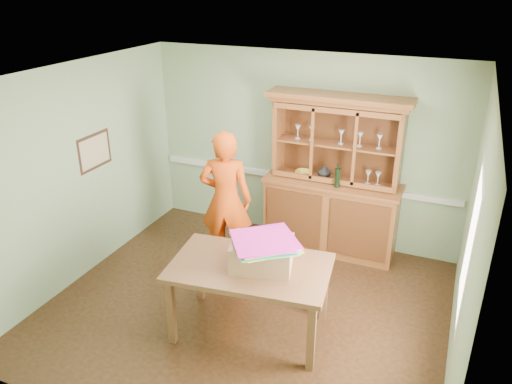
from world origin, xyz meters
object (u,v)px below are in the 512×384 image
at_px(china_hutch, 332,198).
at_px(dining_table, 250,273).
at_px(person, 226,200).
at_px(cardboard_box, 262,254).

distance_m(china_hutch, dining_table, 2.13).
bearing_deg(china_hutch, person, -141.33).
bearing_deg(dining_table, person, 119.03).
relative_size(china_hutch, cardboard_box, 3.58).
bearing_deg(person, china_hutch, -156.35).
xyz_separation_m(dining_table, person, (-0.85, 1.17, 0.20)).
relative_size(china_hutch, person, 1.18).
height_order(dining_table, person, person).
relative_size(dining_table, person, 0.95).
height_order(china_hutch, person, china_hutch).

